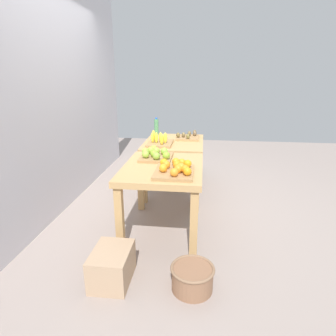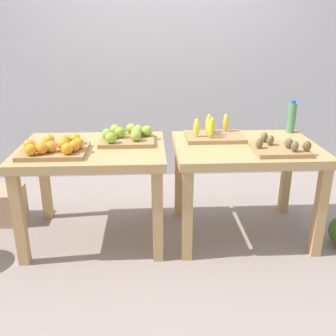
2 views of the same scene
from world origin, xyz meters
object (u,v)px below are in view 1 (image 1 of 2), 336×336
water_bottle (156,127)px  display_table_right (174,149)px  orange_bin (175,169)px  kiwi_bin (188,137)px  display_table_left (163,175)px  banana_crate (160,142)px  watermelon_pile (193,165)px  wicker_basket (192,277)px  apple_bin (156,155)px  cardboard_produce_box (112,266)px

water_bottle → display_table_right: bearing=-144.2°
orange_bin → kiwi_bin: (1.53, -0.03, -0.01)m
display_table_right → display_table_left: bearing=180.0°
banana_crate → water_bottle: 0.68m
display_table_left → water_bottle: bearing=11.5°
display_table_left → display_table_right: bearing=0.0°
watermelon_pile → kiwi_bin: bearing=174.9°
kiwi_bin → wicker_basket: bearing=-175.6°
orange_bin → water_bottle: 1.84m
display_table_left → apple_bin: (0.25, 0.12, 0.15)m
display_table_left → water_bottle: 1.61m
display_table_left → cardboard_produce_box: (-0.86, 0.30, -0.48)m
banana_crate → cardboard_produce_box: 1.88m
banana_crate → wicker_basket: banana_crate is taller
display_table_left → wicker_basket: bearing=-158.3°
wicker_basket → orange_bin: bearing=17.0°
display_table_left → cardboard_produce_box: size_ratio=2.60×
display_table_right → apple_bin: (-0.87, 0.12, 0.15)m
watermelon_pile → display_table_right: bearing=164.6°
water_bottle → watermelon_pile: 1.02m
apple_bin → cardboard_produce_box: (-1.11, 0.18, -0.63)m
cardboard_produce_box → apple_bin: bearing=-9.4°
water_bottle → cardboard_produce_box: water_bottle is taller
kiwi_bin → wicker_basket: kiwi_bin is taller
water_bottle → cardboard_produce_box: bearing=-179.6°
orange_bin → water_bottle: water_bottle is taller
watermelon_pile → cardboard_produce_box: bearing=169.3°
kiwi_bin → cardboard_produce_box: 2.30m
display_table_right → cardboard_produce_box: (-1.98, 0.30, -0.48)m
watermelon_pile → display_table_left: bearing=173.1°
wicker_basket → water_bottle: bearing=15.3°
orange_bin → display_table_left: bearing=33.9°
water_bottle → watermelon_pile: size_ratio=0.38×
orange_bin → water_bottle: bearing=14.7°
apple_bin → wicker_basket: bearing=-157.5°
banana_crate → water_bottle: water_bottle is taller
apple_bin → display_table_right: bearing=-7.6°
display_table_left → banana_crate: (0.90, 0.17, 0.15)m
cardboard_produce_box → display_table_right: bearing=-8.6°
display_table_right → orange_bin: 1.36m
kiwi_bin → orange_bin: bearing=178.8°
display_table_left → display_table_right: size_ratio=1.00×
apple_bin → cardboard_produce_box: size_ratio=1.01×
water_bottle → orange_bin: bearing=-165.3°
display_table_right → banana_crate: banana_crate is taller
water_bottle → watermelon_pile: bearing=-51.5°
apple_bin → wicker_basket: size_ratio=1.17×
display_table_left → apple_bin: size_ratio=2.57×
apple_bin → wicker_basket: apple_bin is taller
apple_bin → watermelon_pile: bearing=-11.6°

